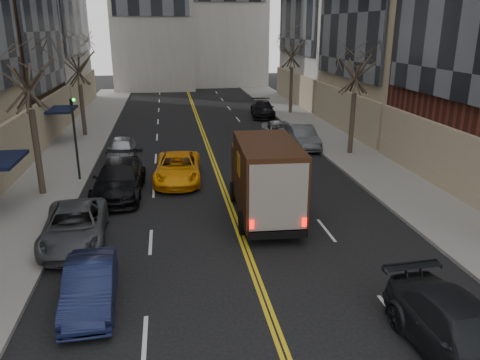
{
  "coord_description": "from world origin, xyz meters",
  "views": [
    {
      "loc": [
        -2.61,
        -2.59,
        7.85
      ],
      "look_at": [
        0.02,
        14.36,
        2.2
      ],
      "focal_mm": 35.0,
      "sensor_mm": 36.0,
      "label": 1
    }
  ],
  "objects_px": {
    "ups_truck": "(265,179)",
    "observer_sedan": "(463,335)",
    "pedestrian": "(251,209)",
    "taxi": "(178,168)"
  },
  "relations": [
    {
      "from": "pedestrian",
      "to": "ups_truck",
      "type": "bearing_deg",
      "value": -24.81
    },
    {
      "from": "ups_truck",
      "to": "pedestrian",
      "type": "height_order",
      "value": "ups_truck"
    },
    {
      "from": "taxi",
      "to": "pedestrian",
      "type": "height_order",
      "value": "pedestrian"
    },
    {
      "from": "ups_truck",
      "to": "pedestrian",
      "type": "bearing_deg",
      "value": -121.74
    },
    {
      "from": "ups_truck",
      "to": "observer_sedan",
      "type": "distance_m",
      "value": 10.23
    },
    {
      "from": "observer_sedan",
      "to": "pedestrian",
      "type": "distance_m",
      "value": 9.3
    },
    {
      "from": "ups_truck",
      "to": "observer_sedan",
      "type": "height_order",
      "value": "ups_truck"
    },
    {
      "from": "observer_sedan",
      "to": "taxi",
      "type": "distance_m",
      "value": 16.62
    },
    {
      "from": "ups_truck",
      "to": "observer_sedan",
      "type": "relative_size",
      "value": 1.23
    },
    {
      "from": "ups_truck",
      "to": "taxi",
      "type": "height_order",
      "value": "ups_truck"
    }
  ]
}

